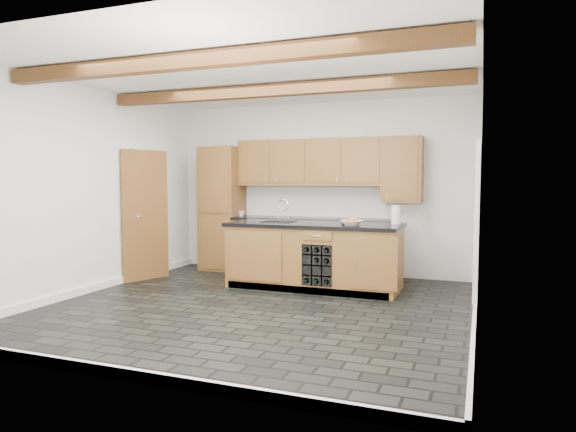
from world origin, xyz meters
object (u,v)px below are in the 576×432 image
Objects in this scene: kitchen_scale at (348,223)px; fruit_bowl at (352,223)px; island at (314,256)px; paper_towel at (396,215)px.

kitchen_scale is 0.17m from fruit_bowl.
kitchen_scale reaches higher than island.
kitchen_scale is at bearing -155.06° from paper_towel.
paper_towel is at bearing 22.30° from kitchen_scale.
island is 14.47× the size of kitchen_scale.
paper_towel reaches higher than fruit_bowl.
island is 0.70m from kitchen_scale.
fruit_bowl is at bearing -18.08° from island.
island is at bearing -168.23° from paper_towel.
paper_towel is at bearing 11.77° from island.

